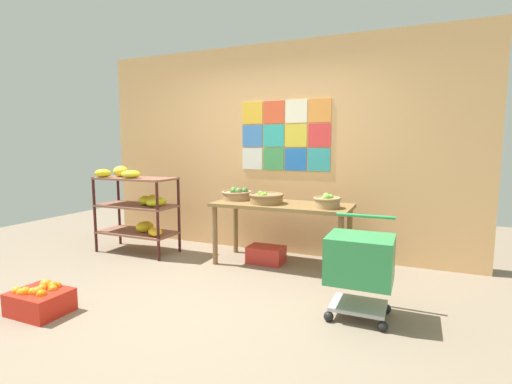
# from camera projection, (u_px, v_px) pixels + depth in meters

# --- Properties ---
(ground) EXTENTS (9.65, 9.65, 0.00)m
(ground) POSITION_uv_depth(u_px,v_px,m) (200.00, 302.00, 3.38)
(ground) COLOR #7B6B57
(back_wall_with_art) EXTENTS (5.08, 0.07, 2.70)m
(back_wall_with_art) POSITION_uv_depth(u_px,v_px,m) (274.00, 150.00, 4.90)
(back_wall_with_art) COLOR tan
(back_wall_with_art) RESTS_ON ground
(banana_shelf_unit) EXTENTS (1.07, 0.53, 1.14)m
(banana_shelf_unit) POSITION_uv_depth(u_px,v_px,m) (139.00, 203.00, 4.89)
(banana_shelf_unit) COLOR #3D1515
(banana_shelf_unit) RESTS_ON ground
(display_table) EXTENTS (1.59, 0.67, 0.74)m
(display_table) POSITION_uv_depth(u_px,v_px,m) (282.00, 211.00, 4.36)
(display_table) COLOR brown
(display_table) RESTS_ON ground
(fruit_basket_back_left) EXTENTS (0.38, 0.38, 0.16)m
(fruit_basket_back_left) POSITION_uv_depth(u_px,v_px,m) (237.00, 194.00, 4.65)
(fruit_basket_back_left) COLOR #9D7751
(fruit_basket_back_left) RESTS_ON display_table
(fruit_basket_right) EXTENTS (0.40, 0.40, 0.15)m
(fruit_basket_right) POSITION_uv_depth(u_px,v_px,m) (266.00, 198.00, 4.34)
(fruit_basket_right) COLOR olive
(fruit_basket_right) RESTS_ON display_table
(fruit_basket_back_right) EXTENTS (0.29, 0.29, 0.16)m
(fruit_basket_back_right) POSITION_uv_depth(u_px,v_px,m) (327.00, 201.00, 4.02)
(fruit_basket_back_right) COLOR #9D7D50
(fruit_basket_back_right) RESTS_ON display_table
(produce_crate_under_table) EXTENTS (0.43, 0.28, 0.20)m
(produce_crate_under_table) POSITION_uv_depth(u_px,v_px,m) (266.00, 255.00, 4.51)
(produce_crate_under_table) COLOR red
(produce_crate_under_table) RESTS_ON ground
(orange_crate_foreground) EXTENTS (0.46, 0.36, 0.25)m
(orange_crate_foreground) POSITION_uv_depth(u_px,v_px,m) (40.00, 300.00, 3.15)
(orange_crate_foreground) COLOR red
(orange_crate_foreground) RESTS_ON ground
(shopping_cart) EXTENTS (0.51, 0.48, 0.82)m
(shopping_cart) POSITION_uv_depth(u_px,v_px,m) (360.00, 262.00, 3.03)
(shopping_cart) COLOR black
(shopping_cart) RESTS_ON ground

